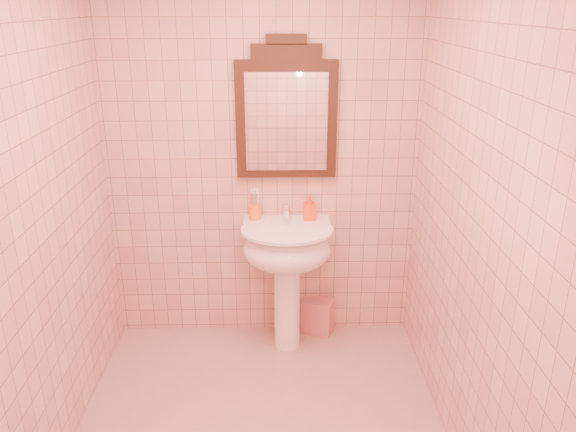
{
  "coord_description": "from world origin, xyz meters",
  "views": [
    {
      "loc": [
        0.1,
        -2.38,
        2.18
      ],
      "look_at": [
        0.16,
        0.55,
        1.07
      ],
      "focal_mm": 35.0,
      "sensor_mm": 36.0,
      "label": 1
    }
  ],
  "objects_px": {
    "mirror": "(286,114)",
    "soap_dispenser": "(310,207)",
    "toothbrush_cup": "(255,212)",
    "towel": "(318,316)",
    "pedestal_sink": "(287,257)"
  },
  "relations": [
    {
      "from": "toothbrush_cup",
      "to": "towel",
      "type": "height_order",
      "value": "toothbrush_cup"
    },
    {
      "from": "pedestal_sink",
      "to": "mirror",
      "type": "xyz_separation_m",
      "value": [
        0.0,
        0.2,
        0.88
      ]
    },
    {
      "from": "toothbrush_cup",
      "to": "towel",
      "type": "bearing_deg",
      "value": 1.61
    },
    {
      "from": "mirror",
      "to": "toothbrush_cup",
      "type": "bearing_deg",
      "value": -167.83
    },
    {
      "from": "pedestal_sink",
      "to": "towel",
      "type": "bearing_deg",
      "value": 37.8
    },
    {
      "from": "toothbrush_cup",
      "to": "soap_dispenser",
      "type": "xyz_separation_m",
      "value": [
        0.35,
        -0.01,
        0.03
      ]
    },
    {
      "from": "pedestal_sink",
      "to": "toothbrush_cup",
      "type": "distance_m",
      "value": 0.36
    },
    {
      "from": "mirror",
      "to": "soap_dispenser",
      "type": "height_order",
      "value": "mirror"
    },
    {
      "from": "soap_dispenser",
      "to": "toothbrush_cup",
      "type": "bearing_deg",
      "value": 176.44
    },
    {
      "from": "soap_dispenser",
      "to": "towel",
      "type": "bearing_deg",
      "value": 19.35
    },
    {
      "from": "toothbrush_cup",
      "to": "soap_dispenser",
      "type": "bearing_deg",
      "value": -2.26
    },
    {
      "from": "toothbrush_cup",
      "to": "soap_dispenser",
      "type": "height_order",
      "value": "toothbrush_cup"
    },
    {
      "from": "mirror",
      "to": "soap_dispenser",
      "type": "relative_size",
      "value": 5.23
    },
    {
      "from": "pedestal_sink",
      "to": "towel",
      "type": "distance_m",
      "value": 0.6
    },
    {
      "from": "soap_dispenser",
      "to": "towel",
      "type": "distance_m",
      "value": 0.82
    }
  ]
}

